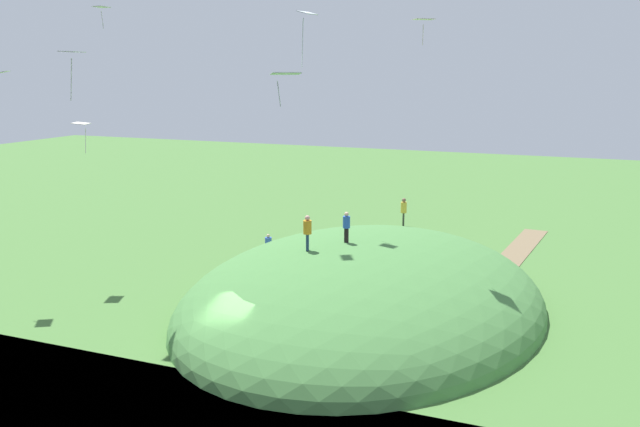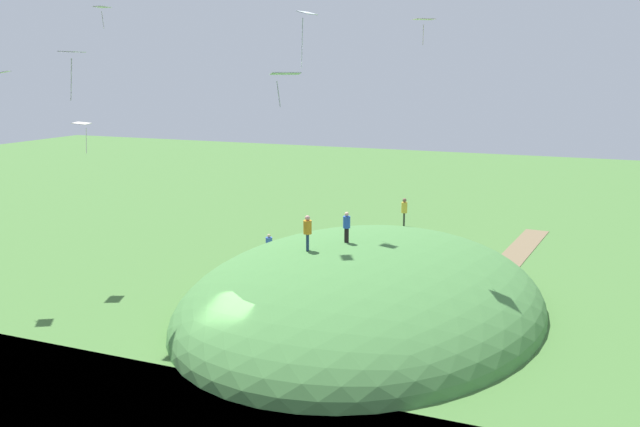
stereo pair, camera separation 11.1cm
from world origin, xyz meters
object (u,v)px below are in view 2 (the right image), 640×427
(kite_8, at_px, (2,73))
(kite_10, at_px, (102,8))
(kite_5, at_px, (285,74))
(kite_11, at_px, (306,18))
(person_walking_path, at_px, (347,223))
(kite_2, at_px, (72,54))
(person_watching_kites, at_px, (269,243))
(person_on_hilltop, at_px, (404,208))
(kite_6, at_px, (424,20))
(kite_7, at_px, (82,124))
(person_near_shore, at_px, (308,229))

(kite_8, bearing_deg, kite_10, -92.14)
(kite_5, xyz_separation_m, kite_11, (0.65, -0.62, 2.14))
(person_walking_path, distance_m, kite_10, 16.01)
(kite_5, bearing_deg, kite_2, 106.57)
(person_walking_path, xyz_separation_m, person_watching_kites, (7.30, 8.24, -3.58))
(person_on_hilltop, bearing_deg, kite_6, -170.60)
(kite_6, height_order, kite_7, kite_6)
(person_watching_kites, bearing_deg, kite_2, -89.53)
(person_watching_kites, relative_size, kite_8, 1.25)
(kite_2, relative_size, kite_8, 1.50)
(kite_10, bearing_deg, kite_6, -64.44)
(person_walking_path, distance_m, kite_5, 10.96)
(person_near_shore, xyz_separation_m, kite_5, (-6.13, -1.76, 7.64))
(person_near_shore, distance_m, kite_8, 18.45)
(person_watching_kites, xyz_separation_m, kite_2, (-17.65, -0.29, 11.96))
(person_watching_kites, bearing_deg, person_on_hilltop, 4.88)
(kite_2, height_order, kite_10, kite_10)
(kite_6, bearing_deg, person_on_hilltop, 21.70)
(person_near_shore, bearing_deg, kite_5, 179.53)
(kite_5, xyz_separation_m, kite_10, (3.10, 11.21, 3.10))
(person_on_hilltop, relative_size, kite_5, 1.25)
(kite_5, height_order, kite_8, kite_8)
(person_on_hilltop, bearing_deg, kite_5, 165.96)
(kite_6, xyz_separation_m, kite_7, (-3.03, 19.21, -5.50))
(kite_11, bearing_deg, person_on_hilltop, 0.48)
(kite_2, distance_m, kite_7, 12.81)
(kite_2, xyz_separation_m, kite_10, (5.56, 2.95, 2.33))
(person_on_hilltop, height_order, kite_10, kite_10)
(person_near_shore, relative_size, kite_6, 1.42)
(person_near_shore, xyz_separation_m, kite_7, (0.71, 14.51, 4.73))
(person_watching_kites, bearing_deg, kite_11, -58.24)
(kite_5, relative_size, kite_6, 1.10)
(kite_2, xyz_separation_m, kite_7, (9.30, 8.01, -3.69))
(person_walking_path, relative_size, kite_8, 1.24)
(person_near_shore, height_order, kite_2, kite_2)
(kite_5, distance_m, kite_6, 10.62)
(person_near_shore, distance_m, kite_6, 11.86)
(kite_6, xyz_separation_m, kite_8, (-6.50, 21.26, -2.57))
(person_watching_kites, bearing_deg, kite_10, -102.88)
(kite_7, relative_size, kite_11, 0.83)
(person_watching_kites, bearing_deg, kite_8, -130.03)
(person_on_hilltop, relative_size, kite_11, 0.82)
(person_walking_path, relative_size, kite_10, 1.55)
(kite_2, bearing_deg, person_on_hilltop, -25.32)
(kite_8, xyz_separation_m, kite_10, (-0.27, -7.11, 3.09))
(person_on_hilltop, distance_m, kite_10, 20.82)
(person_near_shore, height_order, kite_7, kite_7)
(kite_2, xyz_separation_m, kite_6, (12.33, -11.20, 1.81))
(person_on_hilltop, bearing_deg, kite_11, 168.18)
(kite_2, relative_size, kite_10, 1.87)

